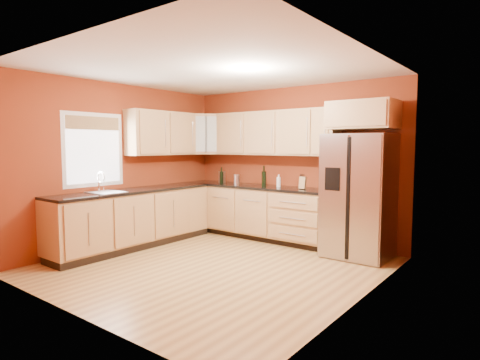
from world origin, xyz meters
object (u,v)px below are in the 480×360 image
object	(u,v)px
canister_left	(237,179)
wine_bottle_a	(222,175)
refrigerator	(359,196)
soap_dispenser	(279,181)
knife_block	(303,183)

from	to	relation	value
canister_left	wine_bottle_a	xyz separation A→B (m)	(-0.35, -0.00, 0.06)
wine_bottle_a	canister_left	bearing A→B (deg)	0.36
refrigerator	wine_bottle_a	xyz separation A→B (m)	(-2.60, 0.00, 0.18)
soap_dispenser	wine_bottle_a	bearing A→B (deg)	-174.54
canister_left	soap_dispenser	size ratio (longest dim) A/B	0.87
wine_bottle_a	soap_dispenser	size ratio (longest dim) A/B	1.44
wine_bottle_a	soap_dispenser	xyz separation A→B (m)	(1.16, 0.11, -0.05)
knife_block	soap_dispenser	distance (m)	0.48
refrigerator	knife_block	distance (m)	0.97
refrigerator	canister_left	xyz separation A→B (m)	(-2.24, 0.01, 0.12)
knife_block	canister_left	bearing A→B (deg)	173.20
soap_dispenser	canister_left	bearing A→B (deg)	-172.33
refrigerator	knife_block	world-z (taller)	refrigerator
canister_left	soap_dispenser	bearing A→B (deg)	7.67
canister_left	soap_dispenser	xyz separation A→B (m)	(0.81, 0.11, 0.01)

